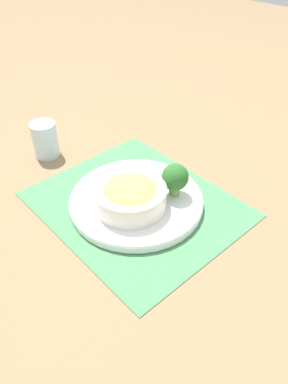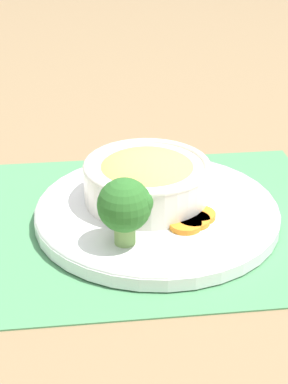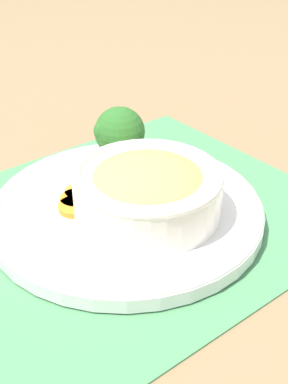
{
  "view_description": "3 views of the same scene",
  "coord_description": "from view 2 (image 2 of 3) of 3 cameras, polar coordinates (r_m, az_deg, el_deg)",
  "views": [
    {
      "loc": [
        0.44,
        -0.49,
        0.59
      ],
      "look_at": [
        0.02,
        0.01,
        0.05
      ],
      "focal_mm": 35.0,
      "sensor_mm": 36.0,
      "label": 1
    },
    {
      "loc": [
        0.2,
        0.69,
        0.42
      ],
      "look_at": [
        0.02,
        0.01,
        0.05
      ],
      "focal_mm": 60.0,
      "sensor_mm": 36.0,
      "label": 2
    },
    {
      "loc": [
        -0.36,
        -0.37,
        0.36
      ],
      "look_at": [
        0.01,
        -0.02,
        0.04
      ],
      "focal_mm": 50.0,
      "sensor_mm": 36.0,
      "label": 3
    }
  ],
  "objects": [
    {
      "name": "ground_plane",
      "position": [
        0.83,
        1.15,
        -2.67
      ],
      "size": [
        4.0,
        4.0,
        0.0
      ],
      "primitive_type": "plane",
      "color": "#8C704C"
    },
    {
      "name": "placemat",
      "position": [
        0.83,
        1.15,
        -2.55
      ],
      "size": [
        0.51,
        0.45,
        0.0
      ],
      "color": "#4C8C59",
      "rests_on": "ground_plane"
    },
    {
      "name": "plate",
      "position": [
        0.82,
        1.16,
        -1.75
      ],
      "size": [
        0.31,
        0.31,
        0.02
      ],
      "color": "white",
      "rests_on": "placemat"
    },
    {
      "name": "bowl",
      "position": [
        0.83,
        0.27,
        1.27
      ],
      "size": [
        0.16,
        0.16,
        0.06
      ],
      "color": "silver",
      "rests_on": "plate"
    },
    {
      "name": "broccoli_floret",
      "position": [
        0.72,
        -1.71,
        -1.27
      ],
      "size": [
        0.06,
        0.06,
        0.08
      ],
      "color": "#759E51",
      "rests_on": "plate"
    },
    {
      "name": "carrot_slice_near",
      "position": [
        0.78,
        3.7,
        -2.93
      ],
      "size": [
        0.04,
        0.04,
        0.01
      ],
      "color": "orange",
      "rests_on": "plate"
    },
    {
      "name": "carrot_slice_middle",
      "position": [
        0.79,
        4.45,
        -2.54
      ],
      "size": [
        0.04,
        0.04,
        0.01
      ],
      "color": "orange",
      "rests_on": "plate"
    },
    {
      "name": "carrot_slice_far",
      "position": [
        0.8,
        4.96,
        -2.07
      ],
      "size": [
        0.04,
        0.04,
        0.01
      ],
      "color": "orange",
      "rests_on": "plate"
    }
  ]
}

